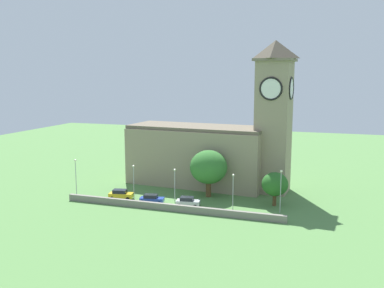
{
  "coord_description": "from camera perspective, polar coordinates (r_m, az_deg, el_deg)",
  "views": [
    {
      "loc": [
        26.58,
        -69.54,
        23.4
      ],
      "look_at": [
        1.03,
        6.92,
        10.52
      ],
      "focal_mm": 39.78,
      "sensor_mm": 36.0,
      "label": 1
    }
  ],
  "objects": [
    {
      "name": "ground_plane",
      "position": [
        91.65,
        1.0,
        -5.72
      ],
      "size": [
        200.0,
        200.0,
        0.0
      ],
      "primitive_type": "plane",
      "color": "#517F42"
    },
    {
      "name": "church",
      "position": [
        91.03,
        2.95,
        -0.37
      ],
      "size": [
        35.62,
        13.85,
        30.36
      ],
      "color": "gray",
      "rests_on": "ground"
    },
    {
      "name": "quay_barrier",
      "position": [
        75.62,
        -3.04,
        -8.48
      ],
      "size": [
        40.66,
        0.7,
        1.22
      ],
      "primitive_type": "cube",
      "color": "gray",
      "rests_on": "ground"
    },
    {
      "name": "car_yellow",
      "position": [
        83.51,
        -9.53,
        -6.66
      ],
      "size": [
        4.86,
        2.82,
        1.85
      ],
      "color": "gold",
      "rests_on": "ground"
    },
    {
      "name": "car_blue",
      "position": [
        80.06,
        -5.43,
        -7.32
      ],
      "size": [
        4.67,
        2.69,
        1.68
      ],
      "color": "#233D9E",
      "rests_on": "ground"
    },
    {
      "name": "car_silver",
      "position": [
        77.9,
        -0.58,
        -7.73
      ],
      "size": [
        4.48,
        2.67,
        1.74
      ],
      "color": "silver",
      "rests_on": "ground"
    },
    {
      "name": "streetlamp_west_end",
      "position": [
        88.15,
        -15.34,
        -3.5
      ],
      "size": [
        0.44,
        0.44,
        7.04
      ],
      "color": "#9EA0A5",
      "rests_on": "ground"
    },
    {
      "name": "streetlamp_west_mid",
      "position": [
        82.39,
        -7.84,
        -4.28
      ],
      "size": [
        0.44,
        0.44,
        6.67
      ],
      "color": "#9EA0A5",
      "rests_on": "ground"
    },
    {
      "name": "streetlamp_central",
      "position": [
        79.56,
        -2.33,
        -4.78
      ],
      "size": [
        0.44,
        0.44,
        6.45
      ],
      "color": "#9EA0A5",
      "rests_on": "ground"
    },
    {
      "name": "streetlamp_east_mid",
      "position": [
        75.67,
        5.53,
        -5.54
      ],
      "size": [
        0.44,
        0.44,
        6.44
      ],
      "color": "#9EA0A5",
      "rests_on": "ground"
    },
    {
      "name": "streetlamp_east_end",
      "position": [
        74.82,
        11.82,
        -5.35
      ],
      "size": [
        0.44,
        0.44,
        7.59
      ],
      "color": "#9EA0A5",
      "rests_on": "ground"
    },
    {
      "name": "tree_by_tower",
      "position": [
        78.89,
        11.05,
        -5.32
      ],
      "size": [
        4.8,
        4.8,
        6.2
      ],
      "color": "brown",
      "rests_on": "ground"
    },
    {
      "name": "tree_riverside_east",
      "position": [
        82.83,
        2.24,
        -3.12
      ],
      "size": [
        7.3,
        7.3,
        9.23
      ],
      "color": "brown",
      "rests_on": "ground"
    }
  ]
}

